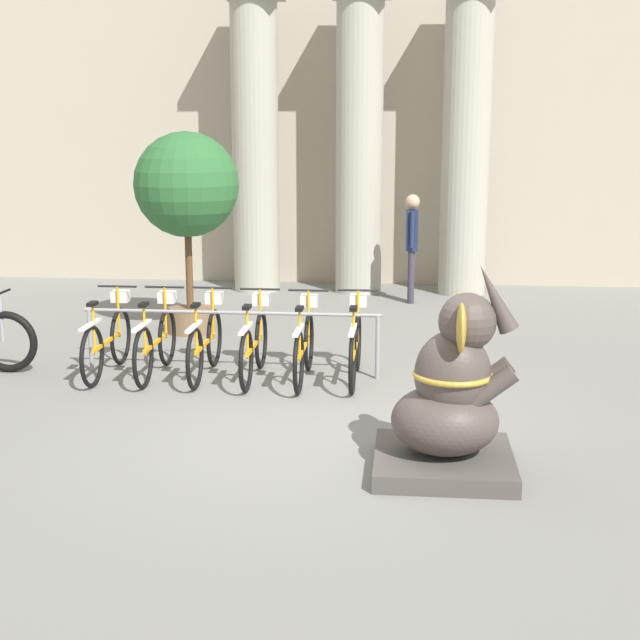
{
  "coord_description": "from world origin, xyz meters",
  "views": [
    {
      "loc": [
        0.86,
        -8.03,
        2.84
      ],
      "look_at": [
        0.02,
        0.49,
        1.0
      ],
      "focal_mm": 50.0,
      "sensor_mm": 36.0,
      "label": 1
    }
  ],
  "objects_px": {
    "bicycle_5": "(355,346)",
    "bicycle_3": "(254,344)",
    "bicycle_0": "(108,340)",
    "elephant_statue": "(451,402)",
    "bicycle_2": "(206,342)",
    "potted_tree": "(187,192)",
    "person_pedestrian": "(412,238)",
    "bicycle_1": "(156,341)",
    "bicycle_4": "(304,346)"
  },
  "relations": [
    {
      "from": "bicycle_2",
      "to": "elephant_statue",
      "type": "distance_m",
      "value": 3.82
    },
    {
      "from": "bicycle_4",
      "to": "bicycle_0",
      "type": "bearing_deg",
      "value": 178.86
    },
    {
      "from": "bicycle_0",
      "to": "bicycle_4",
      "type": "bearing_deg",
      "value": -1.14
    },
    {
      "from": "bicycle_0",
      "to": "person_pedestrian",
      "type": "xyz_separation_m",
      "value": [
        3.55,
        4.82,
        0.68
      ]
    },
    {
      "from": "bicycle_0",
      "to": "bicycle_4",
      "type": "distance_m",
      "value": 2.33
    },
    {
      "from": "bicycle_1",
      "to": "person_pedestrian",
      "type": "relative_size",
      "value": 0.95
    },
    {
      "from": "bicycle_2",
      "to": "bicycle_0",
      "type": "bearing_deg",
      "value": -179.04
    },
    {
      "from": "bicycle_5",
      "to": "person_pedestrian",
      "type": "distance_m",
      "value": 4.89
    },
    {
      "from": "bicycle_1",
      "to": "bicycle_4",
      "type": "xyz_separation_m",
      "value": [
        1.75,
        -0.05,
        0.0
      ]
    },
    {
      "from": "bicycle_3",
      "to": "potted_tree",
      "type": "xyz_separation_m",
      "value": [
        -1.33,
        2.32,
        1.58
      ]
    },
    {
      "from": "bicycle_2",
      "to": "bicycle_3",
      "type": "relative_size",
      "value": 1.0
    },
    {
      "from": "bicycle_0",
      "to": "elephant_statue",
      "type": "height_order",
      "value": "elephant_statue"
    },
    {
      "from": "bicycle_2",
      "to": "bicycle_5",
      "type": "xyz_separation_m",
      "value": [
        1.75,
        -0.0,
        0.0
      ]
    },
    {
      "from": "bicycle_2",
      "to": "bicycle_3",
      "type": "distance_m",
      "value": 0.58
    },
    {
      "from": "bicycle_4",
      "to": "bicycle_5",
      "type": "xyz_separation_m",
      "value": [
        0.58,
        0.06,
        0.0
      ]
    },
    {
      "from": "bicycle_1",
      "to": "bicycle_4",
      "type": "relative_size",
      "value": 1.0
    },
    {
      "from": "potted_tree",
      "to": "bicycle_4",
      "type": "bearing_deg",
      "value": -50.91
    },
    {
      "from": "bicycle_1",
      "to": "bicycle_4",
      "type": "height_order",
      "value": "same"
    },
    {
      "from": "bicycle_0",
      "to": "bicycle_1",
      "type": "bearing_deg",
      "value": 0.62
    },
    {
      "from": "bicycle_2",
      "to": "bicycle_1",
      "type": "bearing_deg",
      "value": -178.71
    },
    {
      "from": "bicycle_1",
      "to": "bicycle_4",
      "type": "distance_m",
      "value": 1.75
    },
    {
      "from": "elephant_statue",
      "to": "person_pedestrian",
      "type": "height_order",
      "value": "elephant_statue"
    },
    {
      "from": "bicycle_2",
      "to": "potted_tree",
      "type": "height_order",
      "value": "potted_tree"
    },
    {
      "from": "bicycle_3",
      "to": "potted_tree",
      "type": "relative_size",
      "value": 0.61
    },
    {
      "from": "bicycle_5",
      "to": "person_pedestrian",
      "type": "xyz_separation_m",
      "value": [
        0.64,
        4.8,
        0.68
      ]
    },
    {
      "from": "bicycle_2",
      "to": "person_pedestrian",
      "type": "bearing_deg",
      "value": 63.57
    },
    {
      "from": "bicycle_5",
      "to": "person_pedestrian",
      "type": "relative_size",
      "value": 0.95
    },
    {
      "from": "elephant_statue",
      "to": "person_pedestrian",
      "type": "xyz_separation_m",
      "value": [
        -0.32,
        7.49,
        0.48
      ]
    },
    {
      "from": "bicycle_5",
      "to": "person_pedestrian",
      "type": "bearing_deg",
      "value": 82.45
    },
    {
      "from": "bicycle_0",
      "to": "bicycle_2",
      "type": "relative_size",
      "value": 1.0
    },
    {
      "from": "bicycle_5",
      "to": "bicycle_3",
      "type": "bearing_deg",
      "value": -178.16
    },
    {
      "from": "person_pedestrian",
      "to": "bicycle_0",
      "type": "bearing_deg",
      "value": -126.4
    },
    {
      "from": "elephant_statue",
      "to": "potted_tree",
      "type": "bearing_deg",
      "value": 124.75
    },
    {
      "from": "bicycle_0",
      "to": "bicycle_3",
      "type": "height_order",
      "value": "same"
    },
    {
      "from": "bicycle_1",
      "to": "bicycle_3",
      "type": "xyz_separation_m",
      "value": [
        1.17,
        -0.03,
        0.0
      ]
    },
    {
      "from": "bicycle_4",
      "to": "bicycle_5",
      "type": "height_order",
      "value": "same"
    },
    {
      "from": "bicycle_2",
      "to": "bicycle_3",
      "type": "bearing_deg",
      "value": -3.89
    },
    {
      "from": "bicycle_3",
      "to": "elephant_statue",
      "type": "relative_size",
      "value": 0.95
    },
    {
      "from": "bicycle_0",
      "to": "bicycle_2",
      "type": "height_order",
      "value": "same"
    },
    {
      "from": "bicycle_2",
      "to": "elephant_statue",
      "type": "bearing_deg",
      "value": -44.81
    },
    {
      "from": "bicycle_1",
      "to": "bicycle_2",
      "type": "xyz_separation_m",
      "value": [
        0.58,
        0.01,
        0.0
      ]
    },
    {
      "from": "bicycle_2",
      "to": "potted_tree",
      "type": "bearing_deg",
      "value": 108.01
    },
    {
      "from": "bicycle_2",
      "to": "elephant_statue",
      "type": "height_order",
      "value": "elephant_statue"
    },
    {
      "from": "bicycle_0",
      "to": "bicycle_1",
      "type": "xyz_separation_m",
      "value": [
        0.58,
        0.01,
        0.0
      ]
    },
    {
      "from": "bicycle_3",
      "to": "bicycle_5",
      "type": "bearing_deg",
      "value": 1.84
    },
    {
      "from": "bicycle_1",
      "to": "person_pedestrian",
      "type": "xyz_separation_m",
      "value": [
        2.97,
        4.81,
        0.68
      ]
    },
    {
      "from": "elephant_statue",
      "to": "bicycle_0",
      "type": "bearing_deg",
      "value": 145.43
    },
    {
      "from": "bicycle_0",
      "to": "bicycle_2",
      "type": "xyz_separation_m",
      "value": [
        1.17,
        0.02,
        0.0
      ]
    },
    {
      "from": "bicycle_5",
      "to": "elephant_statue",
      "type": "bearing_deg",
      "value": -70.38
    },
    {
      "from": "bicycle_3",
      "to": "bicycle_5",
      "type": "xyz_separation_m",
      "value": [
        1.17,
        0.04,
        0.0
      ]
    }
  ]
}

